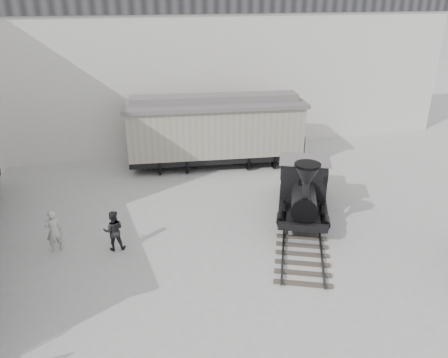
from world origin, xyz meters
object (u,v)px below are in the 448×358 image
object	(u,v)px
locomotive	(303,192)
visitor_b	(114,230)
visitor_a	(54,231)
boxcar	(215,129)

from	to	relation	value
locomotive	visitor_b	xyz separation A→B (m)	(-8.04, -0.54, -0.38)
locomotive	visitor_a	xyz separation A→B (m)	(-10.21, -0.01, -0.35)
visitor_b	visitor_a	bearing A→B (deg)	-9.46
locomotive	visitor_b	distance (m)	8.06
visitor_a	visitor_b	bearing A→B (deg)	150.63
locomotive	visitor_b	bearing A→B (deg)	-151.97
visitor_b	boxcar	bearing A→B (deg)	-123.83
boxcar	visitor_a	bearing A→B (deg)	-131.67
boxcar	visitor_b	size ratio (longest dim) A/B	6.27
visitor_a	visitor_b	distance (m)	2.23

